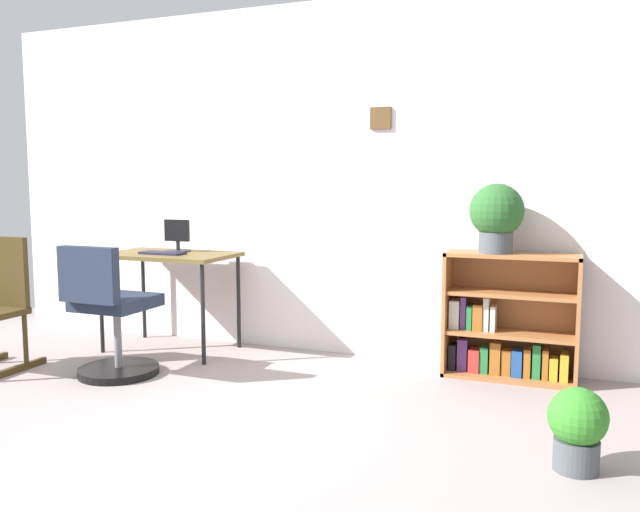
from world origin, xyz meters
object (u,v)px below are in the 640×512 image
at_px(desk, 170,262).
at_px(potted_plant_on_shelf, 496,215).
at_px(keyboard, 163,253).
at_px(office_chair, 111,320).
at_px(potted_plant_floor, 577,426).
at_px(monitor, 177,238).
at_px(bookshelf_low, 507,323).

height_order(desk, potted_plant_on_shelf, potted_plant_on_shelf).
relative_size(desk, keyboard, 2.88).
distance_m(office_chair, potted_plant_floor, 2.84).
bearing_deg(keyboard, monitor, 90.58).
height_order(keyboard, office_chair, office_chair).
distance_m(bookshelf_low, potted_plant_on_shelf, 0.71).
xyz_separation_m(office_chair, potted_plant_on_shelf, (2.30, 0.91, 0.68)).
distance_m(keyboard, potted_plant_on_shelf, 2.38).
height_order(potted_plant_on_shelf, potted_plant_floor, potted_plant_on_shelf).
xyz_separation_m(office_chair, potted_plant_floor, (2.81, -0.36, -0.18)).
distance_m(keyboard, bookshelf_low, 2.48).
bearing_deg(bookshelf_low, potted_plant_on_shelf, -149.42).
relative_size(keyboard, potted_plant_floor, 0.89).
xyz_separation_m(monitor, potted_plant_on_shelf, (2.34, 0.07, 0.21)).
height_order(monitor, keyboard, monitor).
bearing_deg(potted_plant_floor, bookshelf_low, 107.92).
distance_m(keyboard, office_chair, 0.74).
height_order(monitor, potted_plant_floor, monitor).
height_order(monitor, office_chair, monitor).
bearing_deg(keyboard, desk, 88.21).
distance_m(desk, potted_plant_floor, 3.09).
xyz_separation_m(keyboard, bookshelf_low, (2.43, 0.32, -0.39)).
relative_size(monitor, potted_plant_on_shelf, 0.55).
bearing_deg(desk, bookshelf_low, 5.54).
relative_size(monitor, potted_plant_floor, 0.66).
bearing_deg(potted_plant_floor, potted_plant_on_shelf, 111.89).
distance_m(desk, monitor, 0.20).
bearing_deg(office_chair, desk, 93.31).
bearing_deg(monitor, potted_plant_on_shelf, 1.78).
bearing_deg(monitor, bookshelf_low, 2.89).
bearing_deg(bookshelf_low, desk, -174.46).
distance_m(bookshelf_low, potted_plant_floor, 1.40).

